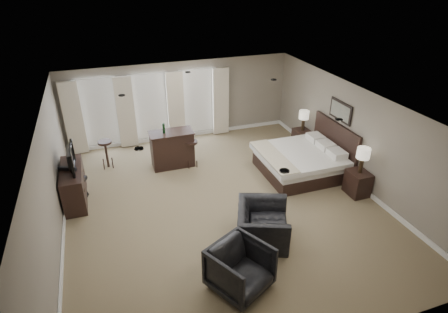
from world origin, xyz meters
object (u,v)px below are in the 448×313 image
object	(u,v)px
armchair_far	(240,267)
dresser	(74,185)
tv	(70,167)
bar_stool_right	(191,154)
bed	(301,151)
lamp_far	(303,121)
lamp_near	(362,160)
bar_stool_left	(107,154)
desk_chair	(75,180)
nightstand_near	(358,183)
bar_counter	(172,149)
armchair_near	(263,219)
nightstand_far	(301,139)

from	to	relation	value
armchair_far	dresser	bearing A→B (deg)	97.96
tv	bar_stool_right	size ratio (longest dim) A/B	1.23
bed	lamp_far	bearing A→B (deg)	58.46
lamp_near	bar_stool_left	world-z (taller)	lamp_near
bed	desk_chair	distance (m)	6.05
nightstand_near	bar_stool_left	bearing A→B (deg)	149.10
bar_counter	bar_stool_right	size ratio (longest dim) A/B	1.53
bar_counter	desk_chair	bearing A→B (deg)	-162.41
lamp_near	tv	size ratio (longest dim) A/B	0.68
lamp_far	dresser	bearing A→B (deg)	-173.21
armchair_near	dresser	bearing A→B (deg)	75.62
nightstand_far	armchair_far	xyz separation A→B (m)	(-4.03, -4.86, 0.20)
nightstand_near	bar_stool_right	xyz separation A→B (m)	(-3.69, 2.85, 0.09)
nightstand_near	bar_stool_right	bearing A→B (deg)	142.30
nightstand_near	bar_counter	xyz separation A→B (m)	(-4.20, 3.08, 0.22)
armchair_near	bar_stool_right	bearing A→B (deg)	32.21
armchair_near	bar_stool_right	xyz separation A→B (m)	(-0.61, 3.69, -0.13)
nightstand_near	bar_stool_left	distance (m)	7.03
nightstand_far	lamp_near	bearing A→B (deg)	-90.00
lamp_near	bar_stool_right	xyz separation A→B (m)	(-3.69, 2.85, -0.58)
armchair_far	bar_counter	size ratio (longest dim) A/B	0.81
lamp_near	armchair_near	size ratio (longest dim) A/B	0.55
dresser	armchair_far	bearing A→B (deg)	-54.35
nightstand_far	lamp_near	size ratio (longest dim) A/B	0.89
bar_stool_right	nightstand_near	bearing A→B (deg)	-37.70
armchair_near	armchair_far	bearing A→B (deg)	162.27
nightstand_near	lamp_far	xyz separation A→B (m)	(0.00, 2.90, 0.61)
armchair_far	bar_stool_right	size ratio (longest dim) A/B	1.23
bar_counter	armchair_near	bearing A→B (deg)	-73.95
bed	desk_chair	xyz separation A→B (m)	(-6.00, 0.77, -0.19)
armchair_far	bar_stool_right	xyz separation A→B (m)	(0.34, 4.81, -0.09)
lamp_near	lamp_far	bearing A→B (deg)	90.00
tv	desk_chair	distance (m)	0.50
armchair_far	bar_stool_right	distance (m)	4.82
dresser	bar_stool_left	distance (m)	1.77
nightstand_far	bar_stool_left	size ratio (longest dim) A/B	0.73
bed	bar_counter	xyz separation A→B (m)	(-3.31, 1.63, -0.15)
armchair_far	tv	bearing A→B (deg)	97.96
lamp_near	bar_counter	bearing A→B (deg)	143.76
bed	armchair_far	xyz separation A→B (m)	(-3.14, -3.41, -0.19)
dresser	bar_counter	size ratio (longest dim) A/B	1.26
tv	bar_counter	size ratio (longest dim) A/B	0.81
tv	nightstand_far	bearing A→B (deg)	-83.21
bed	lamp_near	size ratio (longest dim) A/B	3.20
lamp_near	bed	bearing A→B (deg)	121.54
bed	bar_stool_left	size ratio (longest dim) A/B	2.61
tv	lamp_far	bearing A→B (deg)	-83.21
nightstand_far	armchair_near	xyz separation A→B (m)	(-3.07, -3.74, 0.23)
lamp_near	desk_chair	xyz separation A→B (m)	(-6.89, 2.22, -0.48)
nightstand_near	dresser	size ratio (longest dim) A/B	0.41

